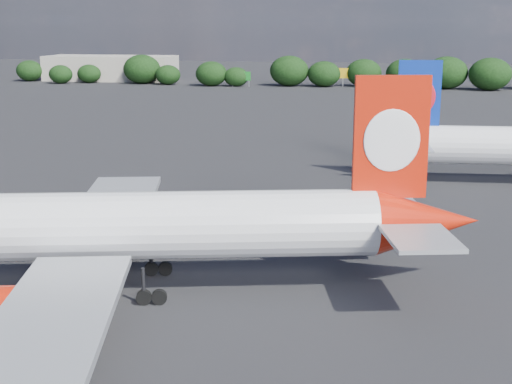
# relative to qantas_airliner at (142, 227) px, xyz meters

# --- Properties ---
(ground) EXTENTS (500.00, 500.00, 0.00)m
(ground) POSITION_rel_qantas_airliner_xyz_m (-7.41, 47.06, -4.76)
(ground) COLOR black
(ground) RESTS_ON ground
(qantas_airliner) EXTENTS (47.56, 45.50, 15.64)m
(qantas_airliner) POSITION_rel_qantas_airliner_xyz_m (0.00, 0.00, 0.00)
(qantas_airliner) COLOR white
(qantas_airliner) RESTS_ON ground
(terminal_building) EXTENTS (42.00, 16.00, 8.00)m
(terminal_building) POSITION_rel_qantas_airliner_xyz_m (-72.41, 179.06, -0.76)
(terminal_building) COLOR #9F9689
(terminal_building) RESTS_ON ground
(highway_sign) EXTENTS (6.00, 0.30, 4.50)m
(highway_sign) POSITION_rel_qantas_airliner_xyz_m (-25.41, 163.06, -1.63)
(highway_sign) COLOR #166E1F
(highway_sign) RESTS_ON ground
(billboard_yellow) EXTENTS (5.00, 0.30, 5.50)m
(billboard_yellow) POSITION_rel_qantas_airliner_xyz_m (4.59, 169.06, -0.89)
(billboard_yellow) COLOR gold
(billboard_yellow) RESTS_ON ground
(horizon_treeline) EXTENTS (205.64, 16.75, 9.32)m
(horizon_treeline) POSITION_rel_qantas_airliner_xyz_m (11.84, 166.95, -0.61)
(horizon_treeline) COLOR black
(horizon_treeline) RESTS_ON ground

